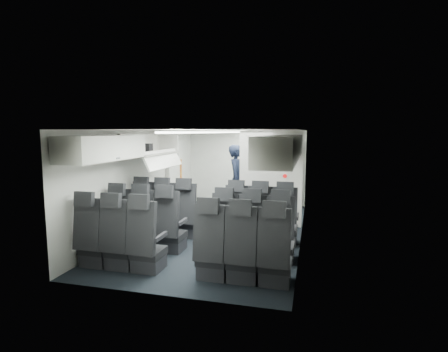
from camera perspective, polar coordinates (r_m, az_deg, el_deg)
The scene contains 14 objects.
cabin_shell at distance 7.30m, azimuth -0.78°, elevation -0.59°, with size 3.41×6.01×2.16m.
seat_row_front at distance 6.94m, azimuth -1.92°, elevation -7.08°, with size 3.33×0.56×1.24m.
seat_row_mid at distance 6.11m, azimuth -4.31°, elevation -9.09°, with size 3.33×0.56×1.24m.
seat_row_rear at distance 5.30m, azimuth -7.48°, elevation -11.70°, with size 3.33×0.56×1.24m.
overhead_bin_left_rear at distance 5.98m, azimuth -19.11°, elevation 4.35°, with size 0.53×1.80×0.40m.
overhead_bin_left_front_open at distance 7.52m, azimuth -11.99°, elevation 4.18°, with size 0.64×1.70×0.72m.
overhead_bin_right_rear at distance 5.01m, azimuth 8.77°, elevation 4.18°, with size 0.53×1.80×0.40m.
overhead_bin_right_front at distance 6.76m, azimuth 10.23°, elevation 4.93°, with size 0.53×1.70×0.40m.
bulkhead_partition at distance 7.91m, azimuth 7.62°, elevation -0.40°, with size 1.40×0.15×2.13m.
galley_unit at distance 9.82m, azimuth 8.75°, elevation 0.33°, with size 0.85×0.52×1.90m.
boarding_door at distance 9.31m, azimuth -8.05°, elevation -0.00°, with size 0.12×1.27×1.86m.
flight_attendant at distance 8.87m, azimuth 2.14°, elevation -0.67°, with size 0.65×0.43×1.80m, color black.
carry_on_bag at distance 7.15m, azimuth -13.21°, elevation 4.29°, with size 0.37×0.26×0.22m, color black.
papers at distance 8.76m, azimuth 3.29°, elevation 0.40°, with size 0.18×0.02×0.13m, color white.
Camera 1 is at (1.89, -6.98, 2.12)m, focal length 28.00 mm.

